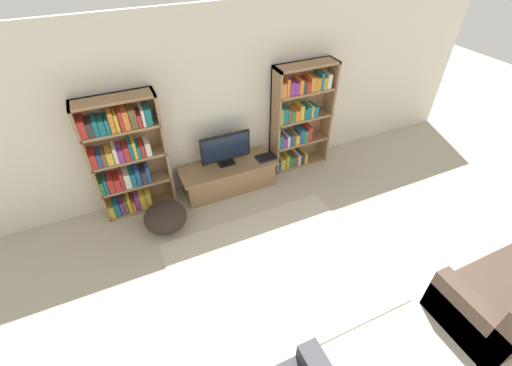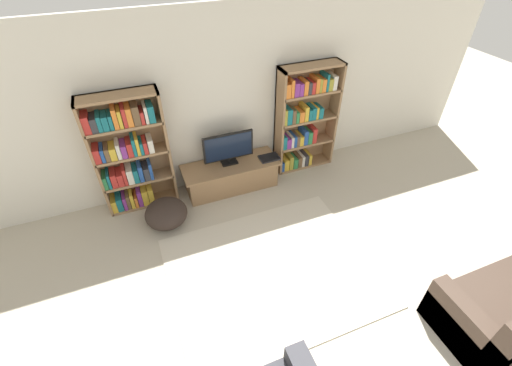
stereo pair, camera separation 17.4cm
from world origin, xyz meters
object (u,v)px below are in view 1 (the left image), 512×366
(laptop, at_px, (266,157))
(beanbag_ottoman, at_px, (165,217))
(tv_stand, at_px, (228,176))
(television, at_px, (226,149))
(bookshelf_left, at_px, (126,158))
(bookshelf_right, at_px, (298,118))

(laptop, relative_size, beanbag_ottoman, 0.53)
(laptop, bearing_deg, tv_stand, 173.28)
(laptop, distance_m, beanbag_ottoman, 1.75)
(television, relative_size, laptop, 2.46)
(bookshelf_left, height_order, bookshelf_right, same)
(bookshelf_right, distance_m, laptop, 0.82)
(tv_stand, xyz_separation_m, laptop, (0.61, -0.07, 0.23))
(bookshelf_left, bearing_deg, beanbag_ottoman, -64.30)
(television, height_order, beanbag_ottoman, television)
(bookshelf_left, distance_m, beanbag_ottoman, 0.94)
(bookshelf_right, height_order, tv_stand, bookshelf_right)
(bookshelf_left, distance_m, tv_stand, 1.52)
(television, bearing_deg, laptop, -10.72)
(bookshelf_left, relative_size, bookshelf_right, 1.00)
(beanbag_ottoman, bearing_deg, laptop, 12.13)
(television, bearing_deg, bookshelf_right, 4.79)
(bookshelf_right, distance_m, television, 1.29)
(bookshelf_right, relative_size, beanbag_ottoman, 3.00)
(bookshelf_left, height_order, television, bookshelf_left)
(laptop, height_order, beanbag_ottoman, laptop)
(bookshelf_right, relative_size, tv_stand, 1.18)
(bookshelf_left, height_order, beanbag_ottoman, bookshelf_left)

